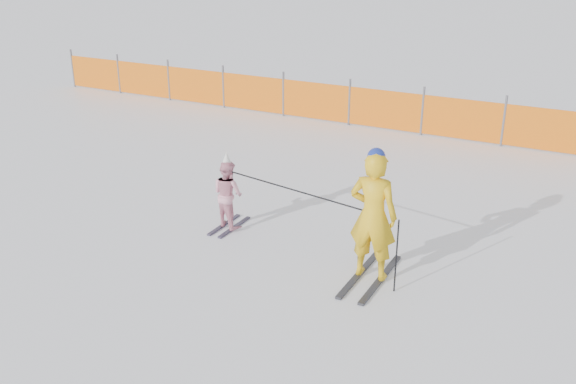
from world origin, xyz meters
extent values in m
plane|color=white|center=(0.00, 0.00, 0.00)|extent=(120.00, 120.00, 0.00)
cube|color=black|center=(1.36, 0.23, 0.02)|extent=(0.09, 1.60, 0.04)
cube|color=black|center=(1.70, 0.23, 0.02)|extent=(0.09, 1.60, 0.04)
imported|color=yellow|center=(1.53, 0.23, 1.02)|extent=(0.73, 0.49, 1.95)
sphere|color=navy|center=(1.53, 0.23, 1.91)|extent=(0.26, 0.26, 0.26)
cube|color=black|center=(-1.42, 0.76, 0.01)|extent=(0.09, 0.96, 0.03)
cube|color=black|center=(-1.20, 0.76, 0.01)|extent=(0.09, 0.96, 0.03)
imported|color=pink|center=(-1.31, 0.76, 0.63)|extent=(0.69, 0.61, 1.20)
cone|color=silver|center=(-1.31, 0.76, 1.27)|extent=(0.19, 0.19, 0.24)
cylinder|color=black|center=(1.98, 0.03, 0.56)|extent=(0.02, 0.02, 1.13)
cylinder|color=black|center=(0.11, 0.50, 1.05)|extent=(2.60, 0.51, 0.02)
cylinder|color=#595960|center=(-11.99, 7.76, 0.62)|extent=(0.06, 0.06, 1.25)
cylinder|color=#595960|center=(-9.99, 7.76, 0.62)|extent=(0.06, 0.06, 1.25)
cylinder|color=#595960|center=(-7.99, 7.76, 0.62)|extent=(0.06, 0.06, 1.25)
cylinder|color=#595960|center=(-5.99, 7.76, 0.62)|extent=(0.06, 0.06, 1.25)
cylinder|color=#595960|center=(-3.99, 7.76, 0.62)|extent=(0.06, 0.06, 1.25)
cylinder|color=#595960|center=(-1.99, 7.76, 0.62)|extent=(0.06, 0.06, 1.25)
cylinder|color=#595960|center=(0.01, 7.76, 0.62)|extent=(0.06, 0.06, 1.25)
cylinder|color=#595960|center=(2.01, 7.76, 0.62)|extent=(0.06, 0.06, 1.25)
cube|color=orange|center=(-4.04, 7.76, 0.55)|extent=(15.89, 0.03, 1.00)
camera|label=1|loc=(4.39, -7.80, 4.78)|focal=40.00mm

